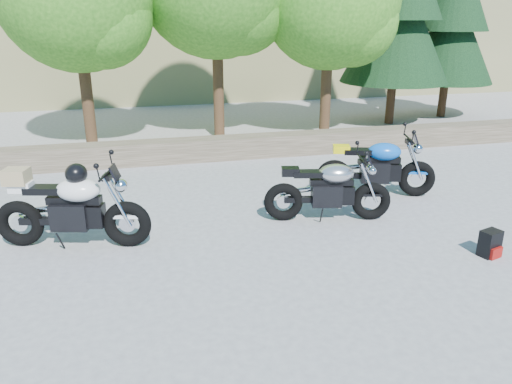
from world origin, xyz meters
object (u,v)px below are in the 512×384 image
silver_bike (329,191)px  blue_bike (377,168)px  white_bike (71,207)px  backpack (490,244)px

silver_bike → blue_bike: blue_bike is taller
blue_bike → white_bike: bearing=-153.4°
blue_bike → backpack: size_ratio=5.70×
silver_bike → backpack: bearing=-33.5°
blue_bike → backpack: (0.42, -2.64, -0.35)m
white_bike → blue_bike: 5.29m
silver_bike → backpack: (1.70, -1.76, -0.32)m
white_bike → backpack: bearing=-2.4°
white_bike → blue_bike: bearing=24.6°
silver_bike → white_bike: bearing=-167.1°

